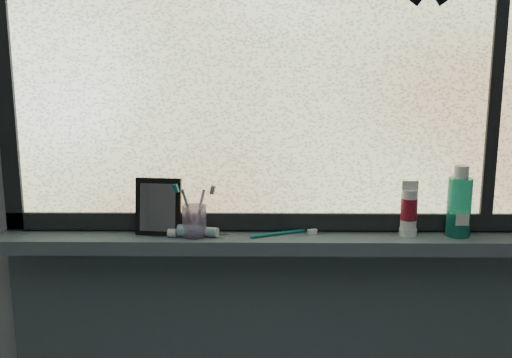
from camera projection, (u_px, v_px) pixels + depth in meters
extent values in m
cube|color=#9EA3A8|center=(279.00, 152.00, 1.66)|extent=(3.00, 0.01, 2.50)
cube|color=#4D5F67|center=(280.00, 242.00, 1.64)|extent=(1.62, 0.14, 0.04)
cube|color=silver|center=(280.00, 54.00, 1.58)|extent=(1.50, 0.01, 1.00)
cube|color=black|center=(279.00, 221.00, 1.67)|extent=(1.60, 0.03, 0.05)
cube|color=black|center=(3.00, 54.00, 1.59)|extent=(0.05, 0.03, 1.10)
cube|color=black|center=(498.00, 54.00, 1.57)|extent=(0.03, 0.03, 1.00)
cube|color=black|center=(158.00, 207.00, 1.63)|extent=(0.14, 0.08, 0.16)
cylinder|color=#B196C7|center=(194.00, 221.00, 1.61)|extent=(0.08, 0.08, 0.09)
cylinder|color=#1D967A|center=(459.00, 201.00, 1.61)|extent=(0.08, 0.08, 0.17)
cylinder|color=silver|center=(409.00, 207.00, 1.62)|extent=(0.06, 0.06, 0.11)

